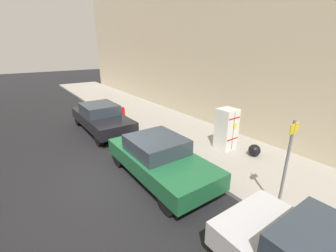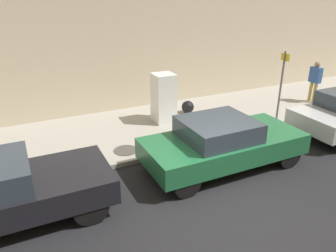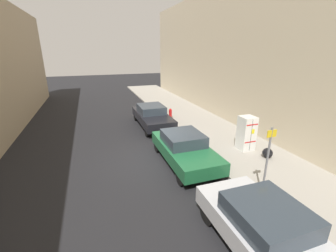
{
  "view_description": "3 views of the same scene",
  "coord_description": "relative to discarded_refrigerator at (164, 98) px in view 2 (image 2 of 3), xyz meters",
  "views": [
    {
      "loc": [
        2.37,
        6.42,
        4.23
      ],
      "look_at": [
        -2.44,
        -0.35,
        1.3
      ],
      "focal_mm": 24.0,
      "sensor_mm": 36.0,
      "label": 1
    },
    {
      "loc": [
        5.17,
        -3.97,
        4.5
      ],
      "look_at": [
        -1.94,
        -0.52,
        1.19
      ],
      "focal_mm": 35.0,
      "sensor_mm": 36.0,
      "label": 2
    },
    {
      "loc": [
        2.48,
        9.34,
        4.97
      ],
      "look_at": [
        -0.97,
        -0.58,
        1.39
      ],
      "focal_mm": 24.0,
      "sensor_mm": 36.0,
      "label": 3
    }
  ],
  "objects": [
    {
      "name": "sidewalk_slab",
      "position": [
        0.21,
        -0.66,
        -0.93
      ],
      "size": [
        4.16,
        44.0,
        0.13
      ],
      "primitive_type": "cube",
      "color": "#9E998E",
      "rests_on": "ground"
    },
    {
      "name": "ground_plane",
      "position": [
        4.72,
        -0.66,
        -0.99
      ],
      "size": [
        80.0,
        80.0,
        0.0
      ],
      "primitive_type": "plane",
      "color": "black"
    },
    {
      "name": "street_sign_post",
      "position": [
        1.91,
        3.48,
        0.55
      ],
      "size": [
        0.36,
        0.07,
        2.52
      ],
      "color": "slate",
      "rests_on": "sidewalk_slab"
    },
    {
      "name": "manhole_cover",
      "position": [
        1.63,
        -2.01,
        -0.85
      ],
      "size": [
        0.7,
        0.7,
        0.02
      ],
      "primitive_type": "cylinder",
      "color": "#47443F",
      "rests_on": "sidewalk_slab"
    },
    {
      "name": "discarded_refrigerator",
      "position": [
        0.0,
        0.0,
        0.0
      ],
      "size": [
        0.73,
        0.72,
        1.72
      ],
      "color": "white",
      "rests_on": "sidewalk_slab"
    },
    {
      "name": "pedestrian_walking_far",
      "position": [
        0.72,
        6.52,
        0.12
      ],
      "size": [
        0.49,
        0.23,
        1.69
      ],
      "rotation": [
        0.0,
        0.0,
        1.14
      ],
      "color": "#A8934C",
      "rests_on": "sidewalk_slab"
    },
    {
      "name": "trash_bag",
      "position": [
        -0.37,
        1.18,
        -0.63
      ],
      "size": [
        0.47,
        0.47,
        0.47
      ],
      "primitive_type": "sphere",
      "color": "black",
      "rests_on": "sidewalk_slab"
    },
    {
      "name": "parked_sedan_green",
      "position": [
        3.43,
        0.11,
        -0.27
      ],
      "size": [
        1.88,
        4.36,
        1.4
      ],
      "color": "#1E6038",
      "rests_on": "ground"
    }
  ]
}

